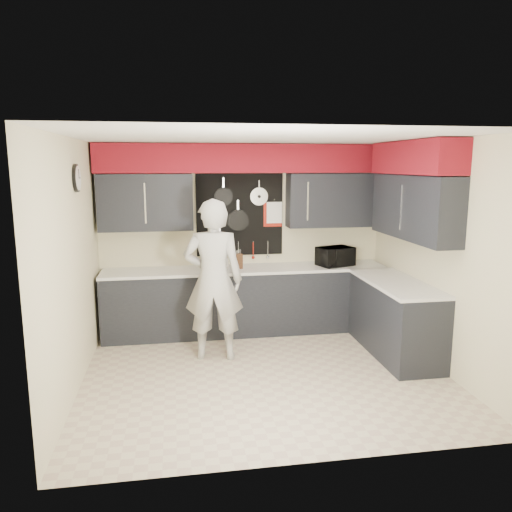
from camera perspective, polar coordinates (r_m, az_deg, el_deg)
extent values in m
plane|color=beige|center=(5.79, 1.05, -13.24)|extent=(4.00, 4.00, 0.00)
cube|color=beige|center=(7.10, -1.47, 2.14)|extent=(4.00, 0.01, 2.60)
cube|color=black|center=(6.83, -12.49, 6.01)|extent=(1.24, 0.32, 0.75)
cube|color=black|center=(7.18, 8.92, 6.33)|extent=(1.34, 0.32, 0.75)
cube|color=maroon|center=(6.85, -1.30, 11.08)|extent=(3.94, 0.36, 0.38)
cube|color=black|center=(7.04, -1.87, 4.74)|extent=(1.22, 0.03, 1.15)
cylinder|color=black|center=(6.95, -3.73, 6.76)|extent=(0.26, 0.04, 0.26)
cylinder|color=black|center=(7.01, -2.07, 4.09)|extent=(0.30, 0.04, 0.30)
cylinder|color=black|center=(7.02, -4.16, 1.53)|extent=(0.27, 0.04, 0.27)
cylinder|color=silver|center=(7.03, 0.35, 6.82)|extent=(0.25, 0.02, 0.25)
cube|color=#AA1B0D|center=(7.10, 1.93, 4.75)|extent=(0.26, 0.01, 0.34)
cube|color=white|center=(7.08, 2.11, 4.98)|extent=(0.22, 0.01, 0.30)
cylinder|color=silver|center=(7.04, -5.46, 0.63)|extent=(0.01, 0.01, 0.20)
cylinder|color=silver|center=(7.06, -3.73, 0.68)|extent=(0.01, 0.01, 0.20)
cylinder|color=silver|center=(7.08, -2.02, 0.73)|extent=(0.01, 0.01, 0.20)
cylinder|color=silver|center=(7.11, -0.32, 0.78)|extent=(0.01, 0.01, 0.20)
cylinder|color=silver|center=(7.15, 1.36, 0.82)|extent=(0.01, 0.01, 0.20)
cube|color=beige|center=(6.08, 19.92, 0.11)|extent=(0.01, 3.50, 2.60)
cube|color=black|center=(6.20, 17.62, 5.34)|extent=(0.32, 1.70, 0.75)
cube|color=maroon|center=(6.17, 17.75, 10.66)|extent=(0.36, 1.70, 0.38)
cube|color=beige|center=(5.41, -20.18, -1.13)|extent=(0.01, 3.50, 2.60)
cylinder|color=black|center=(5.70, -19.85, 8.38)|extent=(0.04, 0.30, 0.30)
cylinder|color=white|center=(5.70, -19.63, 8.39)|extent=(0.01, 0.26, 0.26)
cube|color=black|center=(6.99, -1.10, -5.20)|extent=(3.90, 0.60, 0.88)
cube|color=silver|center=(6.87, -1.09, -1.53)|extent=(3.90, 0.63, 0.04)
cube|color=black|center=(6.45, 15.62, -6.95)|extent=(0.60, 1.60, 0.88)
cube|color=silver|center=(6.32, 15.70, -2.97)|extent=(0.63, 1.60, 0.04)
cube|color=black|center=(6.86, -0.77, -8.91)|extent=(3.90, 0.06, 0.10)
imported|color=black|center=(7.07, 9.04, -0.05)|extent=(0.56, 0.47, 0.26)
cube|color=#341910|center=(6.81, -2.02, -0.59)|extent=(0.12, 0.12, 0.20)
cylinder|color=white|center=(6.82, -3.68, -0.83)|extent=(0.11, 0.11, 0.15)
cube|color=black|center=(6.76, -4.12, -1.45)|extent=(0.23, 0.25, 0.03)
cube|color=black|center=(6.80, -4.20, -0.08)|extent=(0.18, 0.10, 0.29)
cube|color=black|center=(6.70, -4.15, 0.86)|extent=(0.23, 0.25, 0.06)
cylinder|color=black|center=(6.72, -4.12, -0.80)|extent=(0.11, 0.11, 0.14)
imported|color=#B6B6B3|center=(5.95, -4.89, -2.76)|extent=(0.77, 0.56, 1.94)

